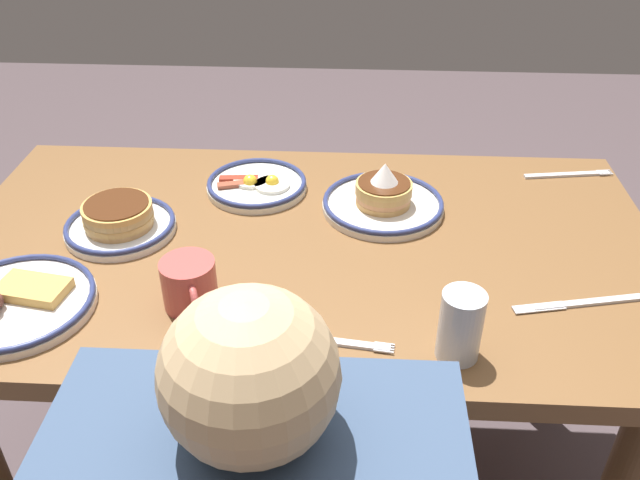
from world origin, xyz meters
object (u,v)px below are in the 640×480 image
object	(u,v)px
plate_near_main	(257,184)
plate_far_companion	(119,221)
coffee_mug	(189,284)
fork_far	(569,175)
drinking_glass	(460,329)
fork_near	(331,341)
butter_knife	(578,304)
plate_far_side	(14,302)
plate_center_pancakes	(383,199)

from	to	relation	value
plate_near_main	plate_far_companion	world-z (taller)	plate_far_companion
plate_near_main	coffee_mug	xyz separation A→B (m)	(0.06, 0.40, 0.03)
plate_far_companion	fork_far	distance (m)	0.99
drinking_glass	fork_near	xyz separation A→B (m)	(0.20, -0.02, -0.05)
butter_knife	fork_far	bearing A→B (deg)	-102.23
butter_knife	coffee_mug	bearing A→B (deg)	3.03
drinking_glass	coffee_mug	bearing A→B (deg)	-12.57
drinking_glass	fork_near	bearing A→B (deg)	-4.38
coffee_mug	fork_near	bearing A→B (deg)	161.12
plate_near_main	drinking_glass	xyz separation A→B (m)	(-0.38, 0.50, 0.04)
plate_far_companion	drinking_glass	distance (m)	0.70
plate_far_side	drinking_glass	world-z (taller)	drinking_glass
coffee_mug	fork_near	distance (m)	0.26
plate_center_pancakes	fork_near	size ratio (longest dim) A/B	1.24
coffee_mug	fork_near	size ratio (longest dim) A/B	0.59
fork_near	butter_knife	bearing A→B (deg)	-164.29
plate_far_side	fork_far	xyz separation A→B (m)	(-1.05, -0.53, -0.01)
coffee_mug	butter_knife	bearing A→B (deg)	-176.97
plate_far_companion	fork_near	distance (m)	0.53
drinking_glass	plate_near_main	bearing A→B (deg)	-52.74
fork_far	butter_knife	world-z (taller)	same
plate_near_main	butter_knife	size ratio (longest dim) A/B	0.95
coffee_mug	fork_far	distance (m)	0.91
plate_center_pancakes	fork_near	bearing A→B (deg)	77.58
plate_near_main	coffee_mug	size ratio (longest dim) A/B	1.82
plate_center_pancakes	coffee_mug	xyz separation A→B (m)	(0.33, 0.33, 0.02)
plate_far_companion	coffee_mug	world-z (taller)	coffee_mug
plate_far_side	coffee_mug	size ratio (longest dim) A/B	2.19
butter_knife	plate_near_main	bearing A→B (deg)	-31.36
plate_far_companion	plate_far_side	world-z (taller)	plate_far_companion
plate_center_pancakes	butter_knife	xyz separation A→B (m)	(-0.33, 0.30, -0.02)
plate_near_main	plate_far_companion	size ratio (longest dim) A/B	1.01
plate_far_companion	plate_near_main	bearing A→B (deg)	-143.73
plate_near_main	fork_far	world-z (taller)	plate_near_main
fork_near	butter_knife	world-z (taller)	same
fork_near	fork_far	world-z (taller)	same
fork_far	plate_near_main	bearing A→B (deg)	8.24
plate_center_pancakes	butter_knife	bearing A→B (deg)	137.65
plate_far_side	drinking_glass	distance (m)	0.74
plate_near_main	plate_far_companion	bearing A→B (deg)	36.27
drinking_glass	plate_center_pancakes	bearing A→B (deg)	-76.28
fork_near	butter_knife	xyz separation A→B (m)	(-0.42, -0.12, -0.00)
coffee_mug	plate_far_side	bearing A→B (deg)	5.53
plate_far_side	plate_far_companion	bearing A→B (deg)	-113.37
fork_near	butter_knife	size ratio (longest dim) A/B	0.89
fork_far	plate_far_companion	bearing A→B (deg)	16.64
plate_near_main	fork_far	distance (m)	0.71
fork_far	butter_knife	xyz separation A→B (m)	(0.10, 0.47, -0.00)
plate_center_pancakes	plate_near_main	bearing A→B (deg)	-14.05
coffee_mug	butter_knife	size ratio (longest dim) A/B	0.52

